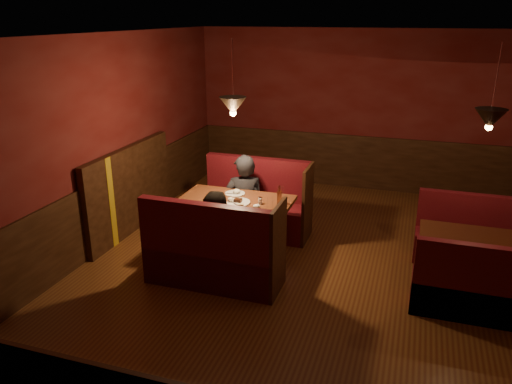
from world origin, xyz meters
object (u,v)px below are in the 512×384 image
(main_bench_far, at_px, (257,209))
(diner_a, at_px, (244,186))
(main_table, at_px, (236,213))
(second_bench_near, at_px, (474,293))
(main_bench_near, at_px, (213,259))
(second_bench_far, at_px, (466,241))
(second_table, at_px, (469,249))
(diner_b, at_px, (219,223))

(main_bench_far, height_order, diner_a, diner_a)
(main_table, distance_m, second_bench_near, 3.02)
(main_bench_near, bearing_deg, main_table, 91.06)
(main_bench_near, relative_size, second_bench_far, 1.29)
(main_bench_far, bearing_deg, main_table, -91.06)
(second_bench_far, bearing_deg, main_bench_near, -150.74)
(second_bench_far, bearing_deg, main_table, -164.95)
(second_table, height_order, diner_b, diner_b)
(second_bench_near, bearing_deg, second_table, 92.20)
(second_bench_far, distance_m, second_bench_near, 1.38)
(main_bench_near, bearing_deg, second_table, 18.15)
(second_bench_far, distance_m, diner_b, 3.29)
(main_bench_near, xyz_separation_m, diner_a, (-0.09, 1.40, 0.46))
(main_table, height_order, second_bench_far, main_table)
(main_table, xyz_separation_m, main_bench_far, (0.02, 0.84, -0.26))
(main_table, xyz_separation_m, diner_a, (-0.08, 0.55, 0.20))
(second_table, xyz_separation_m, second_bench_far, (0.03, 0.69, -0.19))
(second_bench_far, bearing_deg, diner_a, -175.37)
(main_bench_far, height_order, diner_b, diner_b)
(second_bench_near, relative_size, diner_b, 0.87)
(second_bench_far, height_order, second_bench_near, same)
(main_table, relative_size, second_bench_far, 1.17)
(second_bench_near, distance_m, diner_a, 3.27)
(main_bench_far, bearing_deg, second_bench_near, -26.03)
(main_table, relative_size, main_bench_near, 0.91)
(main_table, bearing_deg, diner_a, 97.82)
(diner_a, bearing_deg, second_bench_far, 163.89)
(main_bench_far, height_order, main_bench_near, same)
(second_bench_near, relative_size, diner_a, 0.78)
(second_bench_near, xyz_separation_m, diner_b, (-2.94, -0.03, 0.44))
(main_bench_near, relative_size, second_bench_near, 1.29)
(second_table, distance_m, diner_b, 3.01)
(second_table, bearing_deg, main_table, -177.99)
(second_bench_near, distance_m, diner_b, 2.97)
(diner_a, height_order, diner_b, diner_a)
(main_bench_far, bearing_deg, main_bench_near, -90.00)
(main_bench_far, bearing_deg, second_bench_far, -1.02)
(second_table, bearing_deg, main_bench_far, 165.67)
(diner_a, xyz_separation_m, diner_b, (0.08, -1.17, -0.08))
(diner_a, bearing_deg, second_table, 150.81)
(main_table, relative_size, second_bench_near, 1.17)
(main_table, height_order, second_table, main_table)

